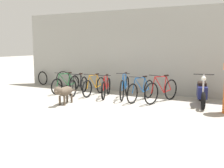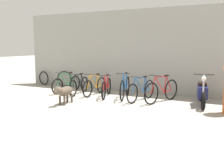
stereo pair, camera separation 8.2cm
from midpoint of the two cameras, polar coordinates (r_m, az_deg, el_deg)
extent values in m
plane|color=#9E998E|center=(7.64, -8.99, -5.69)|extent=(60.00, 60.00, 0.00)
cube|color=gray|center=(10.56, 2.44, 7.13)|extent=(9.43, 0.20, 3.22)
torus|color=black|center=(10.05, -12.15, -0.54)|extent=(0.09, 0.63, 0.63)
torus|color=black|center=(10.84, -8.41, 0.20)|extent=(0.09, 0.63, 0.63)
cylinder|color=#1E7238|center=(10.32, -10.66, 0.87)|extent=(0.06, 0.52, 0.52)
cylinder|color=#1E7238|center=(10.55, -9.59, 0.98)|extent=(0.04, 0.13, 0.47)
cylinder|color=#1E7238|center=(10.33, -10.51, 2.19)|extent=(0.07, 0.60, 0.06)
cylinder|color=#1E7238|center=(10.69, -9.06, -0.06)|extent=(0.05, 0.40, 0.07)
cylinder|color=#1E7238|center=(10.70, -8.92, 1.22)|extent=(0.05, 0.31, 0.44)
cylinder|color=#1E7238|center=(10.08, -11.89, 0.79)|extent=(0.04, 0.18, 0.46)
cube|color=black|center=(10.56, -9.44, 2.43)|extent=(0.08, 0.18, 0.05)
cylinder|color=black|center=(10.10, -11.63, 2.34)|extent=(0.46, 0.05, 0.02)
torus|color=black|center=(9.51, -8.84, -0.95)|extent=(0.16, 0.63, 0.63)
torus|color=black|center=(10.44, -6.35, -0.07)|extent=(0.16, 0.63, 0.63)
cylinder|color=black|center=(9.84, -7.84, 0.58)|extent=(0.11, 0.51, 0.52)
cylinder|color=black|center=(10.11, -7.13, 0.72)|extent=(0.05, 0.13, 0.48)
cylinder|color=black|center=(9.86, -7.74, 1.98)|extent=(0.13, 0.59, 0.06)
cylinder|color=black|center=(10.27, -6.78, -0.35)|extent=(0.09, 0.39, 0.07)
cylinder|color=black|center=(10.28, -6.69, 0.99)|extent=(0.08, 0.31, 0.44)
cylinder|color=black|center=(9.55, -8.66, 0.47)|extent=(0.06, 0.18, 0.46)
cube|color=black|center=(10.13, -7.04, 2.24)|extent=(0.10, 0.19, 0.05)
cylinder|color=black|center=(9.59, -8.50, 2.11)|extent=(0.46, 0.10, 0.02)
torus|color=black|center=(9.34, -5.69, -1.05)|extent=(0.05, 0.63, 0.63)
torus|color=black|center=(10.18, -2.70, -0.23)|extent=(0.05, 0.63, 0.63)
cylinder|color=orange|center=(9.63, -4.48, 0.49)|extent=(0.03, 0.49, 0.52)
cylinder|color=orange|center=(9.87, -3.63, 0.60)|extent=(0.03, 0.13, 0.48)
cylinder|color=orange|center=(9.64, -4.35, 1.92)|extent=(0.03, 0.57, 0.06)
cylinder|color=orange|center=(10.02, -3.22, -0.51)|extent=(0.03, 0.37, 0.08)
cylinder|color=orange|center=(10.03, -3.09, 0.87)|extent=(0.03, 0.30, 0.44)
cylinder|color=orange|center=(9.37, -5.47, 0.40)|extent=(0.03, 0.18, 0.47)
cube|color=black|center=(9.88, -3.50, 2.17)|extent=(0.07, 0.18, 0.05)
cylinder|color=black|center=(9.40, -5.25, 2.08)|extent=(0.46, 0.02, 0.02)
torus|color=black|center=(8.93, -2.15, -1.44)|extent=(0.25, 0.62, 0.64)
torus|color=black|center=(9.89, -1.02, -0.46)|extent=(0.25, 0.62, 0.64)
cylinder|color=red|center=(9.27, -1.69, 0.22)|extent=(0.18, 0.48, 0.53)
cylinder|color=red|center=(9.55, -1.37, 0.37)|extent=(0.06, 0.13, 0.48)
cylinder|color=red|center=(9.29, -1.64, 1.73)|extent=(0.20, 0.55, 0.06)
cylinder|color=red|center=(9.72, -1.21, -0.77)|extent=(0.14, 0.37, 0.08)
cylinder|color=red|center=(9.73, -1.16, 0.66)|extent=(0.12, 0.29, 0.44)
cylinder|color=red|center=(8.97, -2.07, 0.09)|extent=(0.08, 0.18, 0.47)
cube|color=black|center=(9.57, -1.32, 2.01)|extent=(0.12, 0.19, 0.05)
cylinder|color=black|center=(9.01, -1.98, 1.87)|extent=(0.45, 0.16, 0.02)
torus|color=black|center=(8.71, 1.92, -1.44)|extent=(0.22, 0.70, 0.71)
torus|color=black|center=(9.73, 3.06, -0.40)|extent=(0.22, 0.70, 0.71)
cylinder|color=#1959A5|center=(9.07, 2.40, 0.43)|extent=(0.16, 0.51, 0.59)
cylinder|color=#1959A5|center=(9.37, 2.72, 0.58)|extent=(0.06, 0.14, 0.54)
cylinder|color=#1959A5|center=(9.09, 2.47, 2.15)|extent=(0.18, 0.60, 0.06)
cylinder|color=#1959A5|center=(9.54, 2.86, -0.74)|extent=(0.13, 0.39, 0.08)
cylinder|color=#1959A5|center=(9.56, 2.93, 0.90)|extent=(0.10, 0.31, 0.50)
cylinder|color=#1959A5|center=(8.74, 2.02, 0.31)|extent=(0.07, 0.19, 0.52)
cube|color=black|center=(9.38, 2.79, 2.42)|extent=(0.11, 0.19, 0.05)
cylinder|color=black|center=(8.78, 2.13, 2.31)|extent=(0.45, 0.14, 0.02)
torus|color=black|center=(8.35, 4.16, -2.09)|extent=(0.15, 0.65, 0.65)
torus|color=black|center=(9.28, 7.75, -1.09)|extent=(0.15, 0.65, 0.65)
cylinder|color=#1959A5|center=(8.67, 5.66, -0.30)|extent=(0.12, 0.53, 0.54)
cylinder|color=#1959A5|center=(8.94, 6.69, -0.16)|extent=(0.05, 0.14, 0.50)
cylinder|color=#1959A5|center=(8.68, 5.87, 1.34)|extent=(0.13, 0.62, 0.06)
cylinder|color=#1959A5|center=(9.10, 7.13, -1.42)|extent=(0.10, 0.41, 0.08)
cylinder|color=#1959A5|center=(9.11, 7.33, 0.15)|extent=(0.08, 0.32, 0.46)
cylinder|color=#1959A5|center=(8.38, 4.48, -0.42)|extent=(0.06, 0.19, 0.48)
cube|color=black|center=(8.95, 6.89, 1.62)|extent=(0.10, 0.19, 0.05)
cylinder|color=black|center=(8.41, 4.79, 1.51)|extent=(0.46, 0.10, 0.02)
torus|color=black|center=(8.28, 8.29, -2.07)|extent=(0.28, 0.68, 0.71)
torus|color=black|center=(9.13, 12.42, -1.19)|extent=(0.28, 0.68, 0.71)
cylinder|color=red|center=(8.56, 10.03, -0.20)|extent=(0.20, 0.51, 0.58)
cylinder|color=red|center=(8.82, 11.20, -0.10)|extent=(0.07, 0.14, 0.54)
cylinder|color=red|center=(8.57, 10.28, 1.59)|extent=(0.23, 0.59, 0.06)
cylinder|color=red|center=(8.97, 11.70, -1.51)|extent=(0.16, 0.39, 0.08)
cylinder|color=red|center=(8.97, 11.95, 0.20)|extent=(0.13, 0.31, 0.49)
cylinder|color=red|center=(8.30, 8.66, -0.26)|extent=(0.09, 0.19, 0.52)
cube|color=black|center=(8.82, 11.46, 1.83)|extent=(0.13, 0.19, 0.05)
cylinder|color=black|center=(8.32, 9.05, 1.82)|extent=(0.44, 0.17, 0.02)
torus|color=black|center=(7.97, 18.96, -3.51)|extent=(0.20, 0.54, 0.53)
torus|color=black|center=(9.25, 18.43, -1.87)|extent=(0.20, 0.54, 0.53)
cube|color=navy|center=(8.58, 18.73, -1.58)|extent=(0.43, 0.81, 0.35)
cube|color=black|center=(8.68, 18.74, 0.05)|extent=(0.34, 0.53, 0.10)
cylinder|color=silver|center=(8.14, 19.00, -0.07)|extent=(0.08, 0.15, 0.59)
cylinder|color=silver|center=(8.05, 18.95, -2.81)|extent=(0.08, 0.22, 0.19)
cylinder|color=black|center=(8.15, 19.08, 1.99)|extent=(0.57, 0.15, 0.03)
sphere|color=silver|center=(8.13, 19.05, 1.13)|extent=(0.17, 0.17, 0.14)
ellipsoid|color=#4C3F33|center=(8.43, -10.34, -1.55)|extent=(0.37, 0.74, 0.30)
cylinder|color=#4C3F33|center=(8.25, -10.60, -3.61)|extent=(0.07, 0.07, 0.30)
cylinder|color=#4C3F33|center=(8.34, -11.57, -3.51)|extent=(0.07, 0.07, 0.30)
cylinder|color=#4C3F33|center=(8.62, -9.06, -3.05)|extent=(0.07, 0.07, 0.30)
cylinder|color=#4C3F33|center=(8.71, -10.01, -2.97)|extent=(0.07, 0.07, 0.30)
sphere|color=#4C3F33|center=(8.06, -11.93, -1.45)|extent=(0.28, 0.28, 0.26)
ellipsoid|color=#4C3F33|center=(7.98, -12.35, -1.71)|extent=(0.12, 0.15, 0.10)
cylinder|color=#4C3F33|center=(8.84, -8.71, -1.24)|extent=(0.08, 0.31, 0.16)
torus|color=black|center=(12.69, -15.03, 1.24)|extent=(0.64, 0.14, 0.64)
torus|color=black|center=(11.91, -10.76, 1.08)|extent=(0.70, 0.14, 0.70)
camera|label=1|loc=(0.04, -90.29, -0.04)|focal=42.00mm
camera|label=2|loc=(0.04, 89.71, 0.04)|focal=42.00mm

